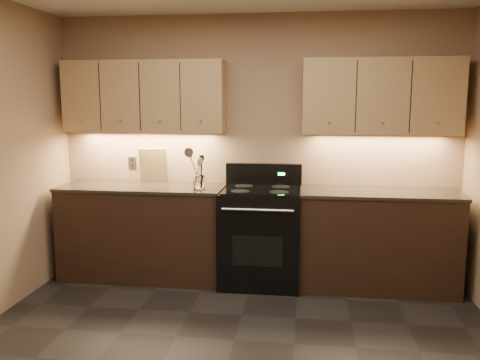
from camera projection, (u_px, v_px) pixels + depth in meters
The scene contains 13 objects.
wall_back at pixel (256, 147), 5.10m from camera, with size 4.00×0.04×2.60m, color #A0855E.
counter_left at pixel (144, 231), 5.08m from camera, with size 1.62×0.62×0.93m.
counter_right at pixel (377, 240), 4.78m from camera, with size 1.46×0.62×0.93m.
stove at pixel (261, 235), 4.91m from camera, with size 0.76×0.68×1.14m.
upper_cab_left at pixel (145, 97), 5.02m from camera, with size 1.60×0.30×0.70m, color tan.
upper_cab_right at pixel (381, 97), 4.72m from camera, with size 1.44×0.30×0.70m, color tan.
outlet_plate at pixel (132, 163), 5.29m from camera, with size 0.09×0.01×0.12m, color #B2B5BA.
utensil_crock at pixel (199, 183), 4.82m from camera, with size 0.13×0.13×0.14m.
cutting_board at pixel (154, 165), 5.22m from camera, with size 0.29×0.02×0.36m, color tan.
wooden_spoon at pixel (195, 173), 4.80m from camera, with size 0.06×0.06×0.28m, color tan, non-canonical shape.
black_turner at pixel (200, 171), 4.79m from camera, with size 0.08×0.08×0.32m, color black, non-canonical shape.
steel_spatula at pixel (201, 168), 4.80m from camera, with size 0.08×0.08×0.37m, color silver, non-canonical shape.
steel_skimmer at pixel (201, 168), 4.79m from camera, with size 0.09×0.09×0.38m, color silver, non-canonical shape.
Camera 1 is at (0.51, -3.07, 1.78)m, focal length 38.00 mm.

